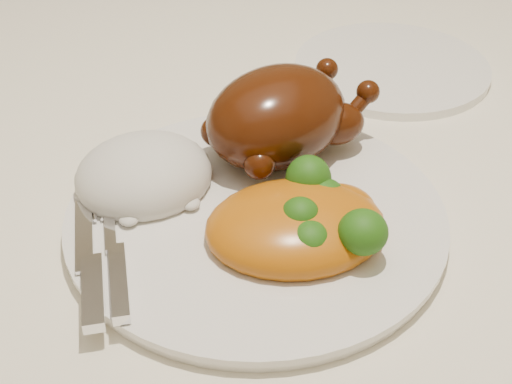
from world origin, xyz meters
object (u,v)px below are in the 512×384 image
object	(u,v)px
dining_table	(231,224)
roast_chicken	(280,115)
side_plate	(392,67)
dinner_plate	(256,218)

from	to	relation	value
dining_table	roast_chicken	bearing A→B (deg)	-53.92
side_plate	roast_chicken	bearing A→B (deg)	-141.03
dinner_plate	side_plate	xyz separation A→B (m)	(0.22, 0.22, -0.00)
dinner_plate	side_plate	bearing A→B (deg)	44.74
dinner_plate	side_plate	distance (m)	0.31
dining_table	roast_chicken	xyz separation A→B (m)	(0.04, -0.05, 0.16)
dining_table	dinner_plate	world-z (taller)	dinner_plate
dinner_plate	roast_chicken	world-z (taller)	roast_chicken
dining_table	roast_chicken	distance (m)	0.17
dining_table	dinner_plate	bearing A→B (deg)	-93.22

